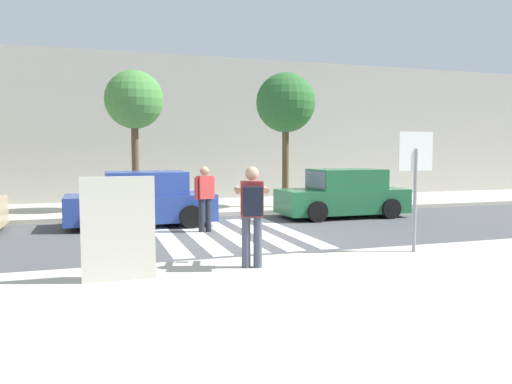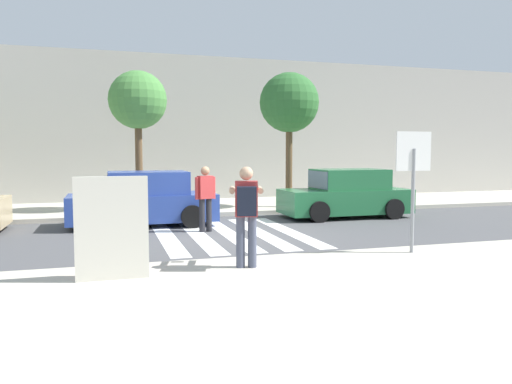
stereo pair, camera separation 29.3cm
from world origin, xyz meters
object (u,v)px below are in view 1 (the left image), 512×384
Objects in this scene: pedestrian_crossing at (205,195)px; street_tree_center at (134,101)px; photographer_with_backpack at (252,208)px; stop_sign at (415,165)px; parked_car_blue at (143,201)px; parked_car_green at (343,195)px; street_tree_east at (286,104)px; advertising_board at (118,229)px.

pedestrian_crossing is 0.37× the size of street_tree_center.
street_tree_center reaches higher than photographer_with_backpack.
stop_sign is 7.75m from parked_car_blue.
parked_car_green is at bearing 74.71° from stop_sign.
parked_car_green is (1.66, 6.07, -1.13)m from stop_sign.
street_tree_east is 2.97× the size of advertising_board.
street_tree_center is at bearing 89.38° from parked_car_blue.
parked_car_blue is 6.46m from street_tree_east.
parked_car_green is 0.86× the size of street_tree_east.
parked_car_blue is 6.35m from parked_car_green.
street_tree_center reaches higher than pedestrian_crossing.
advertising_board is at bearing -96.12° from street_tree_center.
street_tree_center is 9.68m from advertising_board.
street_tree_east reaches higher than photographer_with_backpack.
advertising_board reaches higher than pedestrian_crossing.
photographer_with_backpack is 9.86m from street_tree_east.
parked_car_green is 3.96m from street_tree_east.
advertising_board is at bearing -175.85° from photographer_with_backpack.
stop_sign reaches higher than pedestrian_crossing.
photographer_with_backpack is at bearing -128.67° from parked_car_green.
parked_car_blue and parked_car_green have the same top height.
street_tree_center is (-1.43, 4.22, 2.79)m from pedestrian_crossing.
street_tree_east is at bearing 23.17° from parked_car_blue.
street_tree_center is 5.21m from street_tree_east.
street_tree_center is at bearing 97.61° from photographer_with_backpack.
advertising_board is (-2.19, -0.16, -0.23)m from photographer_with_backpack.
stop_sign reaches higher than parked_car_green.
parked_car_green is at bearing -63.18° from street_tree_east.
parked_car_blue is 4.04m from street_tree_center.
photographer_with_backpack is 0.42× the size of parked_car_blue.
parked_car_green is at bearing -0.00° from parked_car_blue.
pedestrian_crossing is 5.53m from advertising_board.
parked_car_green is at bearing 51.33° from photographer_with_backpack.
advertising_board is at bearing -98.32° from parked_car_blue.
photographer_with_backpack is 0.36× the size of street_tree_east.
photographer_with_backpack is 1.00× the size of pedestrian_crossing.
photographer_with_backpack reaches higher than parked_car_green.
pedestrian_crossing is 0.42× the size of parked_car_blue.
parked_car_green is 0.88× the size of street_tree_center.
stop_sign is 1.37× the size of pedestrian_crossing.
advertising_board reaches higher than parked_car_green.
photographer_with_backpack is 0.42× the size of parked_car_green.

